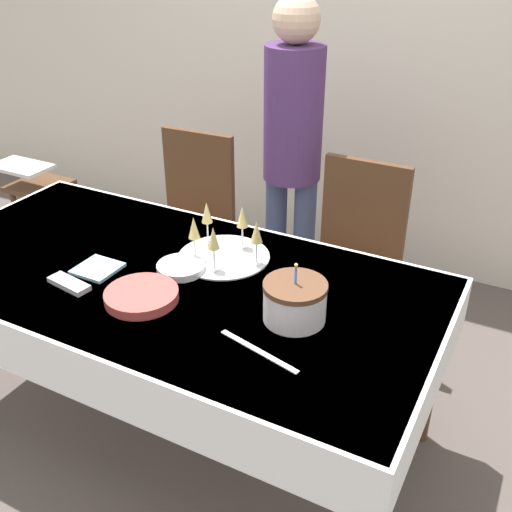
{
  "coord_description": "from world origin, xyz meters",
  "views": [
    {
      "loc": [
        1.17,
        -1.51,
        1.89
      ],
      "look_at": [
        0.33,
        0.09,
        0.88
      ],
      "focal_mm": 42.0,
      "sensor_mm": 36.0,
      "label": 1
    }
  ],
  "objects_px": {
    "dining_chair_far_right": "(353,258)",
    "champagne_tray": "(223,241)",
    "dining_chair_far_left": "(190,219)",
    "birthday_cake": "(295,301)",
    "plate_stack_main": "(142,296)",
    "high_chair": "(39,198)",
    "person_standing": "(293,140)",
    "plate_stack_dessert": "(181,268)"
  },
  "relations": [
    {
      "from": "dining_chair_far_left",
      "to": "dining_chair_far_right",
      "type": "bearing_deg",
      "value": 0.0
    },
    {
      "from": "plate_stack_main",
      "to": "champagne_tray",
      "type": "bearing_deg",
      "value": 76.37
    },
    {
      "from": "dining_chair_far_left",
      "to": "champagne_tray",
      "type": "distance_m",
      "value": 0.88
    },
    {
      "from": "champagne_tray",
      "to": "birthday_cake",
      "type": "bearing_deg",
      "value": -30.9
    },
    {
      "from": "birthday_cake",
      "to": "plate_stack_dessert",
      "type": "relative_size",
      "value": 1.17
    },
    {
      "from": "high_chair",
      "to": "dining_chair_far_left",
      "type": "bearing_deg",
      "value": 4.45
    },
    {
      "from": "birthday_cake",
      "to": "plate_stack_main",
      "type": "distance_m",
      "value": 0.53
    },
    {
      "from": "champagne_tray",
      "to": "dining_chair_far_right",
      "type": "bearing_deg",
      "value": 61.95
    },
    {
      "from": "plate_stack_dessert",
      "to": "birthday_cake",
      "type": "bearing_deg",
      "value": -9.49
    },
    {
      "from": "dining_chair_far_left",
      "to": "champagne_tray",
      "type": "relative_size",
      "value": 2.75
    },
    {
      "from": "birthday_cake",
      "to": "dining_chair_far_left",
      "type": "bearing_deg",
      "value": 138.91
    },
    {
      "from": "dining_chair_far_right",
      "to": "birthday_cake",
      "type": "bearing_deg",
      "value": -84.11
    },
    {
      "from": "birthday_cake",
      "to": "champagne_tray",
      "type": "xyz_separation_m",
      "value": [
        -0.41,
        0.25,
        0.0
      ]
    },
    {
      "from": "birthday_cake",
      "to": "high_chair",
      "type": "height_order",
      "value": "birthday_cake"
    },
    {
      "from": "dining_chair_far_right",
      "to": "plate_stack_main",
      "type": "bearing_deg",
      "value": -112.76
    },
    {
      "from": "person_standing",
      "to": "high_chair",
      "type": "distance_m",
      "value": 1.59
    },
    {
      "from": "dining_chair_far_right",
      "to": "plate_stack_main",
      "type": "relative_size",
      "value": 3.86
    },
    {
      "from": "birthday_cake",
      "to": "person_standing",
      "type": "height_order",
      "value": "person_standing"
    },
    {
      "from": "champagne_tray",
      "to": "person_standing",
      "type": "xyz_separation_m",
      "value": [
        -0.08,
        0.8,
        0.15
      ]
    },
    {
      "from": "dining_chair_far_right",
      "to": "plate_stack_main",
      "type": "distance_m",
      "value": 1.11
    },
    {
      "from": "dining_chair_far_right",
      "to": "birthday_cake",
      "type": "distance_m",
      "value": 0.91
    },
    {
      "from": "plate_stack_main",
      "to": "plate_stack_dessert",
      "type": "relative_size",
      "value": 1.42
    },
    {
      "from": "dining_chair_far_right",
      "to": "plate_stack_dessert",
      "type": "distance_m",
      "value": 0.9
    },
    {
      "from": "dining_chair_far_right",
      "to": "champagne_tray",
      "type": "height_order",
      "value": "dining_chair_far_right"
    },
    {
      "from": "dining_chair_far_left",
      "to": "plate_stack_main",
      "type": "distance_m",
      "value": 1.13
    },
    {
      "from": "dining_chair_far_right",
      "to": "high_chair",
      "type": "relative_size",
      "value": 1.37
    },
    {
      "from": "dining_chair_far_left",
      "to": "champagne_tray",
      "type": "bearing_deg",
      "value": -46.95
    },
    {
      "from": "champagne_tray",
      "to": "high_chair",
      "type": "distance_m",
      "value": 1.7
    },
    {
      "from": "birthday_cake",
      "to": "champagne_tray",
      "type": "height_order",
      "value": "birthday_cake"
    },
    {
      "from": "plate_stack_dessert",
      "to": "person_standing",
      "type": "relative_size",
      "value": 0.11
    },
    {
      "from": "plate_stack_dessert",
      "to": "high_chair",
      "type": "bearing_deg",
      "value": 155.03
    },
    {
      "from": "dining_chair_far_left",
      "to": "birthday_cake",
      "type": "distance_m",
      "value": 1.33
    },
    {
      "from": "plate_stack_main",
      "to": "high_chair",
      "type": "height_order",
      "value": "plate_stack_main"
    },
    {
      "from": "champagne_tray",
      "to": "plate_stack_dessert",
      "type": "xyz_separation_m",
      "value": [
        -0.09,
        -0.16,
        -0.06
      ]
    },
    {
      "from": "plate_stack_main",
      "to": "high_chair",
      "type": "xyz_separation_m",
      "value": [
        -1.48,
        0.92,
        -0.3
      ]
    },
    {
      "from": "dining_chair_far_right",
      "to": "person_standing",
      "type": "relative_size",
      "value": 0.6
    },
    {
      "from": "birthday_cake",
      "to": "person_standing",
      "type": "distance_m",
      "value": 1.17
    },
    {
      "from": "person_standing",
      "to": "plate_stack_main",
      "type": "bearing_deg",
      "value": -90.46
    },
    {
      "from": "dining_chair_far_left",
      "to": "person_standing",
      "type": "height_order",
      "value": "person_standing"
    },
    {
      "from": "birthday_cake",
      "to": "person_standing",
      "type": "xyz_separation_m",
      "value": [
        -0.5,
        1.05,
        0.15
      ]
    },
    {
      "from": "plate_stack_main",
      "to": "plate_stack_dessert",
      "type": "bearing_deg",
      "value": 88.0
    },
    {
      "from": "dining_chair_far_left",
      "to": "plate_stack_main",
      "type": "relative_size",
      "value": 3.86
    }
  ]
}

